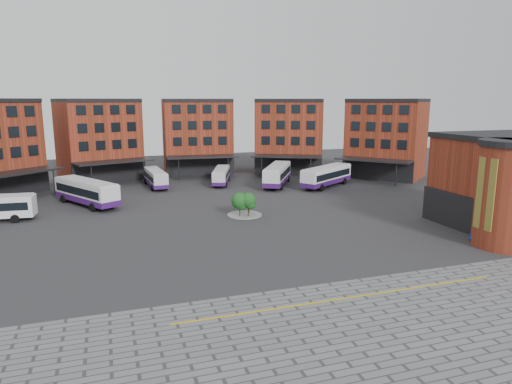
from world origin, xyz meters
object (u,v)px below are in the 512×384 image
object	(u,v)px
bus_b	(86,192)
blue_car	(490,237)
tree_island	(245,203)
bus_c	(155,178)
bus_f	(327,176)
bus_e	(277,174)
bus_d	(221,175)

from	to	relation	value
bus_b	blue_car	xyz separation A→B (m)	(39.52, -31.18, -1.28)
tree_island	bus_c	world-z (taller)	tree_island
bus_c	bus_f	size ratio (longest dim) A/B	0.89
bus_c	blue_car	distance (m)	51.06
bus_e	bus_f	distance (m)	8.32
bus_f	bus_d	bearing A→B (deg)	-149.86
bus_c	blue_car	bearing A→B (deg)	-59.74
tree_island	bus_f	xyz separation A→B (m)	(18.78, 14.73, 0.14)
bus_d	bus_f	world-z (taller)	bus_f
bus_f	blue_car	size ratio (longest dim) A/B	3.05
tree_island	bus_e	xyz separation A→B (m)	(11.36, 18.50, 0.17)
bus_d	bus_e	size ratio (longest dim) A/B	0.82
bus_c	bus_e	world-z (taller)	bus_e
bus_b	bus_f	world-z (taller)	bus_b
bus_b	blue_car	world-z (taller)	bus_b
bus_b	blue_car	size ratio (longest dim) A/B	3.20
bus_d	bus_f	size ratio (longest dim) A/B	0.85
blue_car	bus_b	bearing A→B (deg)	60.65
bus_c	blue_car	xyz separation A→B (m)	(28.99, -42.03, -0.94)
bus_c	bus_e	distance (m)	20.58
bus_f	blue_car	bearing A→B (deg)	-30.53
bus_c	bus_f	bearing A→B (deg)	-22.15
bus_b	bus_d	xyz separation A→B (m)	(21.71, 10.13, -0.43)
bus_f	tree_island	bearing A→B (deg)	-85.20
bus_f	bus_e	bearing A→B (deg)	-150.20
bus_b	blue_car	bearing A→B (deg)	-68.81
tree_island	bus_e	distance (m)	21.70
bus_b	blue_car	distance (m)	50.36
bus_e	bus_f	bearing A→B (deg)	3.47
bus_e	bus_f	size ratio (longest dim) A/B	1.03
bus_b	bus_c	world-z (taller)	bus_b
tree_island	bus_c	distance (m)	25.05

